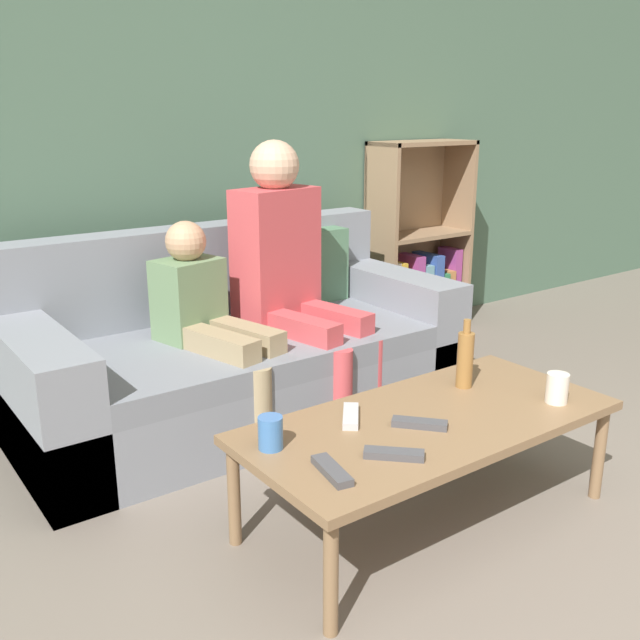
% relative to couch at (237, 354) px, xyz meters
% --- Properties ---
extents(wall_back, '(12.00, 0.06, 2.60)m').
position_rel_couch_xyz_m(wall_back, '(0.03, 0.60, 1.04)').
color(wall_back, '#4C6B56').
rests_on(wall_back, ground_plane).
extents(couch, '(1.93, 0.91, 0.80)m').
position_rel_couch_xyz_m(couch, '(0.00, 0.00, 0.00)').
color(couch, gray).
rests_on(couch, ground_plane).
extents(bookshelf, '(0.64, 0.28, 1.13)m').
position_rel_couch_xyz_m(bookshelf, '(1.50, 0.44, 0.15)').
color(bookshelf, '#8E7051').
rests_on(bookshelf, ground_plane).
extents(coffee_table, '(1.24, 0.58, 0.37)m').
position_rel_couch_xyz_m(coffee_table, '(0.05, -1.15, 0.07)').
color(coffee_table, brown).
rests_on(coffee_table, ground_plane).
extents(person_adult, '(0.45, 0.68, 1.19)m').
position_rel_couch_xyz_m(person_adult, '(0.22, -0.08, 0.40)').
color(person_adult, '#C6474C').
rests_on(person_adult, ground_plane).
extents(person_child, '(0.38, 0.67, 0.88)m').
position_rel_couch_xyz_m(person_child, '(-0.18, -0.13, 0.23)').
color(person_child, '#9E8966').
rests_on(person_child, ground_plane).
extents(cup_near, '(0.07, 0.07, 0.10)m').
position_rel_couch_xyz_m(cup_near, '(0.48, -1.32, 0.15)').
color(cup_near, silver).
rests_on(cup_near, coffee_table).
extents(cup_far, '(0.07, 0.07, 0.10)m').
position_rel_couch_xyz_m(cup_far, '(-0.47, -1.04, 0.15)').
color(cup_far, '#3D70B2').
rests_on(cup_far, coffee_table).
extents(tv_remote_0, '(0.15, 0.16, 0.02)m').
position_rel_couch_xyz_m(tv_remote_0, '(-0.02, -1.19, 0.11)').
color(tv_remote_0, '#47474C').
rests_on(tv_remote_0, coffee_table).
extents(tv_remote_1, '(0.15, 0.15, 0.02)m').
position_rel_couch_xyz_m(tv_remote_1, '(-0.22, -1.29, 0.11)').
color(tv_remote_1, '#47474C').
rests_on(tv_remote_1, coffee_table).
extents(tv_remote_2, '(0.14, 0.16, 0.02)m').
position_rel_couch_xyz_m(tv_remote_2, '(-0.16, -1.02, 0.11)').
color(tv_remote_2, '#B7B7BC').
rests_on(tv_remote_2, coffee_table).
extents(tv_remote_3, '(0.08, 0.18, 0.02)m').
position_rel_couch_xyz_m(tv_remote_3, '(-0.42, -1.27, 0.11)').
color(tv_remote_3, '#47474C').
rests_on(tv_remote_3, coffee_table).
extents(bottle, '(0.06, 0.06, 0.25)m').
position_rel_couch_xyz_m(bottle, '(0.34, -1.04, 0.21)').
color(bottle, olive).
rests_on(bottle, coffee_table).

